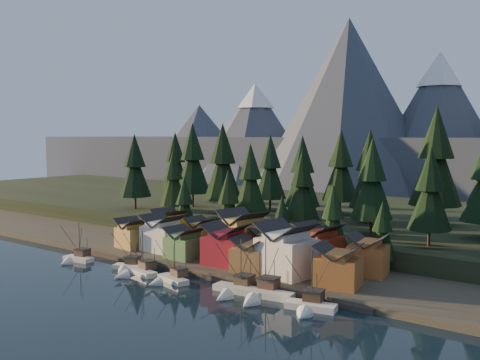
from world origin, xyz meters
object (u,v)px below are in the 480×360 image
Objects in this scene: boat_5 at (261,287)px; house_front_1 at (163,232)px; boat_0 at (75,253)px; boat_4 at (236,283)px; house_back_1 at (202,232)px; boat_1 at (128,261)px; boat_6 at (309,298)px; house_front_0 at (133,232)px; boat_2 at (137,266)px; house_back_0 at (169,224)px; boat_3 at (169,273)px.

house_front_1 is at bearing 152.79° from boat_5.
boat_0 is 0.87× the size of boat_4.
boat_4 is 1.50× the size of house_back_1.
boat_6 is at bearing -20.74° from boat_1.
boat_5 reaches higher than boat_4.
boat_1 is 0.84× the size of boat_4.
house_front_0 is 18.37m from house_back_1.
boat_1 is at bearing 171.52° from boat_2.
house_front_0 is 1.08× the size of house_back_1.
boat_0 is at bearing 175.29° from boat_5.
house_back_1 is (-34.13, 22.31, 3.53)m from boat_5.
house_back_0 is (1.42, 12.01, 0.63)m from house_front_0.
house_back_1 is at bearing 106.83° from boat_2.
boat_1 is 15.82m from house_front_1.
house_front_0 is (-49.39, 12.09, 3.33)m from boat_5.
boat_6 is 1.27× the size of house_front_1.
boat_0 is at bearing -166.89° from boat_2.
boat_5 reaches higher than boat_1.
house_front_0 is at bearing 158.32° from boat_5.
house_front_1 is (-40.33, 14.11, 4.16)m from boat_5.
boat_2 is at bearing -64.15° from house_front_1.
boat_2 is 10.10m from boat_3.
boat_5 reaches higher than house_back_1.
boat_6 is (42.97, 1.63, 0.28)m from boat_2.
boat_4 reaches higher than house_back_1.
boat_5 is at bearing 163.07° from boat_6.
boat_1 is 0.94× the size of boat_2.
boat_1 is 0.77× the size of boat_5.
house_front_1 reaches higher than house_back_1.
house_front_1 is 0.96× the size of house_back_0.
house_back_1 is at bearing 130.02° from boat_3.
boat_0 is 47.87m from boat_4.
boat_4 reaches higher than house_back_0.
house_back_0 is (-26.14, 26.65, 4.18)m from boat_3.
boat_3 is at bearing 170.47° from boat_6.
boat_6 is 50.88m from house_back_1.
house_back_1 reaches higher than house_front_0.
boat_4 is at bearing 20.92° from boat_3.
house_back_0 is 1.20× the size of house_back_1.
boat_0 is 1.30× the size of house_back_1.
house_front_1 is 10.30m from house_back_1.
boat_2 reaches higher than boat_3.
boat_2 is at bearing 176.54° from boat_5.
boat_4 is at bearing -4.78° from boat_0.
boat_2 is at bearing 169.71° from boat_6.
boat_4 is (16.18, 2.05, 0.10)m from boat_3.
boat_6 is 53.66m from house_front_1.
boat_4 is 1.39× the size of house_front_0.
boat_1 is 36.84m from boat_5.
boat_4 is (47.80, 2.51, -0.01)m from boat_0.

